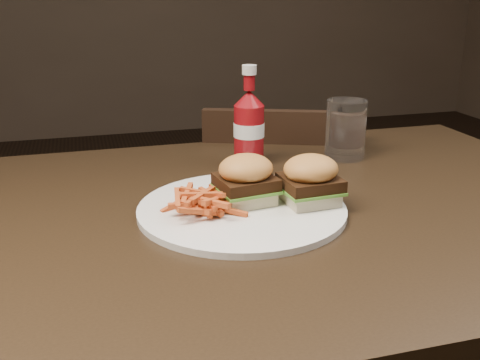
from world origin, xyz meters
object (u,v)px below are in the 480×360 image
object	(u,v)px
dining_table	(264,216)
plate	(242,209)
ketchup_bottle	(249,135)
chair_far	(279,241)
tumbler	(346,131)

from	to	relation	value
dining_table	plate	xyz separation A→B (m)	(-0.04, -0.02, 0.03)
dining_table	ketchup_bottle	world-z (taller)	ketchup_bottle
chair_far	plate	distance (m)	0.66
ketchup_bottle	tumbler	xyz separation A→B (m)	(0.20, -0.00, -0.01)
plate	tumbler	bearing A→B (deg)	38.50
dining_table	ketchup_bottle	size ratio (longest dim) A/B	10.28
plate	tumbler	world-z (taller)	tumbler
ketchup_bottle	plate	bearing A→B (deg)	-109.28
chair_far	ketchup_bottle	distance (m)	0.51
chair_far	plate	bearing A→B (deg)	84.80
tumbler	chair_far	bearing A→B (deg)	95.45
chair_far	ketchup_bottle	bearing A→B (deg)	79.93
dining_table	tumbler	size ratio (longest dim) A/B	9.49
tumbler	plate	bearing A→B (deg)	-141.50
plate	tumbler	distance (m)	0.36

